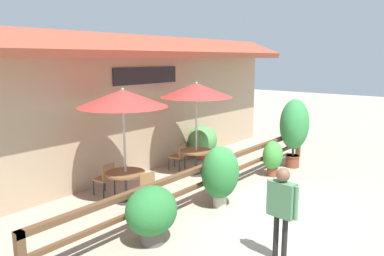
{
  "coord_description": "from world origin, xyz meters",
  "views": [
    {
      "loc": [
        -7.55,
        -4.3,
        3.53
      ],
      "look_at": [
        -0.33,
        1.58,
        1.78
      ],
      "focal_mm": 35.0,
      "sensor_mm": 36.0,
      "label": 1
    }
  ],
  "objects_px": {
    "dining_table_near": "(126,178)",
    "dining_table_middle": "(196,155)",
    "chair_middle_streetside": "(216,164)",
    "pedestrian": "(282,203)",
    "potted_plant_entrance_palm": "(220,173)",
    "potted_plant_corner_fern": "(294,126)",
    "potted_plant_tall_tropical": "(203,141)",
    "chair_near_streetside": "(150,189)",
    "potted_plant_broad_leaf": "(273,157)",
    "potted_plant_small_flowering": "(151,212)",
    "chair_middle_wallside": "(179,155)",
    "patio_umbrella_near": "(123,98)",
    "patio_umbrella_middle": "(196,90)",
    "chair_near_wallside": "(105,178)"
  },
  "relations": [
    {
      "from": "dining_table_near",
      "to": "potted_plant_corner_fern",
      "type": "bearing_deg",
      "value": -19.41
    },
    {
      "from": "potted_plant_small_flowering",
      "to": "chair_near_streetside",
      "type": "bearing_deg",
      "value": 46.42
    },
    {
      "from": "patio_umbrella_middle",
      "to": "potted_plant_broad_leaf",
      "type": "xyz_separation_m",
      "value": [
        1.34,
        -1.87,
        -1.98
      ]
    },
    {
      "from": "patio_umbrella_near",
      "to": "dining_table_near",
      "type": "bearing_deg",
      "value": 116.57
    },
    {
      "from": "potted_plant_tall_tropical",
      "to": "patio_umbrella_near",
      "type": "bearing_deg",
      "value": -167.14
    },
    {
      "from": "chair_near_wallside",
      "to": "potted_plant_tall_tropical",
      "type": "xyz_separation_m",
      "value": [
        4.45,
        0.25,
        0.16
      ]
    },
    {
      "from": "patio_umbrella_middle",
      "to": "patio_umbrella_near",
      "type": "bearing_deg",
      "value": -179.38
    },
    {
      "from": "chair_middle_streetside",
      "to": "potted_plant_tall_tropical",
      "type": "distance_m",
      "value": 2.37
    },
    {
      "from": "patio_umbrella_near",
      "to": "patio_umbrella_middle",
      "type": "height_order",
      "value": "same"
    },
    {
      "from": "potted_plant_tall_tropical",
      "to": "chair_near_streetside",
      "type": "bearing_deg",
      "value": -157.77
    },
    {
      "from": "potted_plant_broad_leaf",
      "to": "dining_table_near",
      "type": "bearing_deg",
      "value": 156.18
    },
    {
      "from": "chair_middle_wallside",
      "to": "potted_plant_entrance_palm",
      "type": "height_order",
      "value": "potted_plant_entrance_palm"
    },
    {
      "from": "potted_plant_entrance_palm",
      "to": "potted_plant_corner_fern",
      "type": "bearing_deg",
      "value": 0.7
    },
    {
      "from": "dining_table_near",
      "to": "potted_plant_entrance_palm",
      "type": "xyz_separation_m",
      "value": [
        1.23,
        -1.97,
        0.22
      ]
    },
    {
      "from": "chair_middle_wallside",
      "to": "potted_plant_entrance_palm",
      "type": "xyz_separation_m",
      "value": [
        -1.64,
        -2.75,
        0.35
      ]
    },
    {
      "from": "patio_umbrella_near",
      "to": "potted_plant_corner_fern",
      "type": "distance_m",
      "value": 5.91
    },
    {
      "from": "chair_near_wallside",
      "to": "potted_plant_broad_leaf",
      "type": "relative_size",
      "value": 0.79
    },
    {
      "from": "chair_near_wallside",
      "to": "dining_table_middle",
      "type": "distance_m",
      "value": 2.96
    },
    {
      "from": "patio_umbrella_near",
      "to": "dining_table_near",
      "type": "relative_size",
      "value": 2.91
    },
    {
      "from": "potted_plant_broad_leaf",
      "to": "potted_plant_small_flowering",
      "type": "xyz_separation_m",
      "value": [
        -5.26,
        -0.15,
        0.02
      ]
    },
    {
      "from": "chair_near_streetside",
      "to": "chair_near_wallside",
      "type": "xyz_separation_m",
      "value": [
        -0.12,
        1.52,
        0.0
      ]
    },
    {
      "from": "chair_middle_streetside",
      "to": "potted_plant_broad_leaf",
      "type": "relative_size",
      "value": 0.79
    },
    {
      "from": "dining_table_near",
      "to": "patio_umbrella_middle",
      "type": "distance_m",
      "value": 3.46
    },
    {
      "from": "patio_umbrella_middle",
      "to": "chair_middle_streetside",
      "type": "relative_size",
      "value": 3.33
    },
    {
      "from": "potted_plant_broad_leaf",
      "to": "potted_plant_entrance_palm",
      "type": "height_order",
      "value": "potted_plant_entrance_palm"
    },
    {
      "from": "dining_table_near",
      "to": "patio_umbrella_middle",
      "type": "relative_size",
      "value": 0.34
    },
    {
      "from": "chair_middle_streetside",
      "to": "pedestrian",
      "type": "bearing_deg",
      "value": -134.61
    },
    {
      "from": "chair_near_wallside",
      "to": "chair_middle_streetside",
      "type": "relative_size",
      "value": 1.0
    },
    {
      "from": "patio_umbrella_near",
      "to": "potted_plant_broad_leaf",
      "type": "distance_m",
      "value": 4.98
    },
    {
      "from": "dining_table_near",
      "to": "pedestrian",
      "type": "xyz_separation_m",
      "value": [
        -0.18,
        -4.23,
        0.49
      ]
    },
    {
      "from": "chair_middle_wallside",
      "to": "dining_table_middle",
      "type": "bearing_deg",
      "value": 74.25
    },
    {
      "from": "dining_table_near",
      "to": "dining_table_middle",
      "type": "relative_size",
      "value": 1.0
    },
    {
      "from": "chair_middle_streetside",
      "to": "patio_umbrella_middle",
      "type": "bearing_deg",
      "value": 83.14
    },
    {
      "from": "chair_middle_streetside",
      "to": "potted_plant_small_flowering",
      "type": "xyz_separation_m",
      "value": [
        -3.89,
        -1.28,
        0.15
      ]
    },
    {
      "from": "patio_umbrella_middle",
      "to": "potted_plant_broad_leaf",
      "type": "relative_size",
      "value": 2.62
    },
    {
      "from": "potted_plant_small_flowering",
      "to": "potted_plant_tall_tropical",
      "type": "distance_m",
      "value": 6.27
    },
    {
      "from": "chair_near_streetside",
      "to": "chair_middle_streetside",
      "type": "distance_m",
      "value": 2.71
    },
    {
      "from": "chair_near_wallside",
      "to": "pedestrian",
      "type": "xyz_separation_m",
      "value": [
        -0.15,
        -4.99,
        0.63
      ]
    },
    {
      "from": "patio_umbrella_near",
      "to": "potted_plant_tall_tropical",
      "type": "relative_size",
      "value": 2.4
    },
    {
      "from": "patio_umbrella_near",
      "to": "potted_plant_entrance_palm",
      "type": "relative_size",
      "value": 1.91
    },
    {
      "from": "pedestrian",
      "to": "chair_middle_streetside",
      "type": "bearing_deg",
      "value": -35.26
    },
    {
      "from": "dining_table_near",
      "to": "pedestrian",
      "type": "distance_m",
      "value": 4.26
    },
    {
      "from": "patio_umbrella_middle",
      "to": "potted_plant_entrance_palm",
      "type": "xyz_separation_m",
      "value": [
        -1.6,
        -2.0,
        -1.76
      ]
    },
    {
      "from": "chair_near_wallside",
      "to": "potted_plant_corner_fern",
      "type": "height_order",
      "value": "potted_plant_corner_fern"
    },
    {
      "from": "pedestrian",
      "to": "dining_table_near",
      "type": "bearing_deg",
      "value": 2.65
    },
    {
      "from": "potted_plant_broad_leaf",
      "to": "pedestrian",
      "type": "xyz_separation_m",
      "value": [
        -4.36,
        -2.38,
        0.5
      ]
    },
    {
      "from": "chair_near_wallside",
      "to": "dining_table_middle",
      "type": "height_order",
      "value": "chair_near_wallside"
    },
    {
      "from": "chair_near_wallside",
      "to": "chair_middle_wallside",
      "type": "height_order",
      "value": "same"
    },
    {
      "from": "chair_middle_streetside",
      "to": "pedestrian",
      "type": "xyz_separation_m",
      "value": [
        -2.98,
        -3.51,
        0.63
      ]
    },
    {
      "from": "potted_plant_tall_tropical",
      "to": "chair_middle_wallside",
      "type": "bearing_deg",
      "value": -171.55
    }
  ]
}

